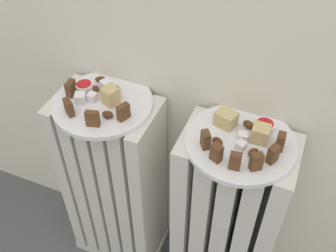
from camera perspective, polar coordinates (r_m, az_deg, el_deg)
name	(u,v)px	position (r m, az deg, el deg)	size (l,w,h in m)	color
radiator_left	(115,186)	(1.25, -7.62, -8.60)	(0.29, 0.18, 0.66)	silver
radiator_right	(225,224)	(1.18, 8.26, -13.81)	(0.29, 0.18, 0.66)	silver
plate_left	(103,103)	(1.01, -9.39, 3.23)	(0.25, 0.25, 0.01)	white
plate_right	(240,142)	(0.91, 10.39, -2.31)	(0.25, 0.25, 0.01)	white
dark_cake_slice_left_0	(71,88)	(1.03, -13.85, 5.30)	(0.03, 0.01, 0.04)	#56351E
dark_cake_slice_left_1	(69,107)	(0.97, -14.11, 2.62)	(0.03, 0.01, 0.04)	#56351E
dark_cake_slice_left_2	(92,119)	(0.93, -10.84, 1.05)	(0.03, 0.01, 0.04)	#56351E
dark_cake_slice_left_3	(123,112)	(0.94, -6.45, 2.02)	(0.03, 0.01, 0.04)	#56351E
marble_cake_slice_left_0	(111,96)	(0.98, -8.29, 4.31)	(0.04, 0.03, 0.05)	tan
turkish_delight_left_0	(80,98)	(1.00, -12.53, 3.94)	(0.03, 0.03, 0.03)	white
turkish_delight_left_1	(92,97)	(1.00, -10.86, 4.12)	(0.02, 0.02, 0.02)	white
turkish_delight_left_2	(106,85)	(1.03, -8.89, 5.86)	(0.03, 0.03, 0.03)	white
medjool_date_left_0	(108,114)	(0.95, -8.71, 1.66)	(0.03, 0.02, 0.02)	#4C2814
medjool_date_left_1	(101,79)	(1.06, -9.70, 6.67)	(0.03, 0.02, 0.02)	#4C2814
medjool_date_left_2	(96,89)	(1.03, -10.34, 5.28)	(0.02, 0.02, 0.02)	#4C2814
medjool_date_left_3	(117,90)	(1.02, -7.43, 5.19)	(0.03, 0.02, 0.02)	#4C2814
jam_bowl_left	(84,87)	(1.04, -11.96, 5.54)	(0.05, 0.05, 0.02)	white
dark_cake_slice_right_0	(205,140)	(0.87, 5.43, -1.99)	(0.02, 0.02, 0.04)	#56351E
dark_cake_slice_right_1	(216,153)	(0.84, 6.99, -3.86)	(0.02, 0.02, 0.04)	#56351E
dark_cake_slice_right_2	(235,161)	(0.83, 9.67, -5.02)	(0.02, 0.02, 0.04)	#56351E
dark_cake_slice_right_3	(256,162)	(0.84, 12.62, -5.05)	(0.02, 0.02, 0.04)	#56351E
dark_cake_slice_right_4	(273,154)	(0.86, 14.92, -3.98)	(0.02, 0.02, 0.04)	#56351E
dark_cake_slice_right_5	(281,142)	(0.89, 15.92, -2.20)	(0.02, 0.02, 0.04)	#56351E
marble_cake_slice_right_0	(226,119)	(0.92, 8.34, 1.03)	(0.05, 0.04, 0.04)	tan
marble_cake_slice_right_1	(260,134)	(0.90, 13.19, -1.09)	(0.04, 0.04, 0.04)	tan
turkish_delight_right_0	(243,137)	(0.90, 10.70, -1.55)	(0.02, 0.02, 0.02)	white
turkish_delight_right_1	(241,146)	(0.88, 10.45, -2.82)	(0.02, 0.02, 0.02)	white
medjool_date_right_0	(249,125)	(0.93, 11.56, 0.21)	(0.03, 0.02, 0.02)	#4C2814
medjool_date_right_1	(217,142)	(0.89, 7.15, -2.23)	(0.03, 0.02, 0.01)	#4C2814
medjool_date_right_2	(253,153)	(0.87, 12.21, -3.76)	(0.03, 0.02, 0.02)	#4C2814
jam_bowl_right	(264,126)	(0.93, 13.73, -0.01)	(0.05, 0.05, 0.02)	white
fork	(240,137)	(0.91, 10.32, -1.51)	(0.03, 0.09, 0.00)	silver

